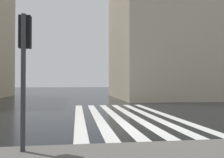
{
  "coord_description": "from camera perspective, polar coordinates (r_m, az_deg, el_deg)",
  "views": [
    {
      "loc": [
        -9.85,
        2.75,
        1.86
      ],
      "look_at": [
        4.01,
        0.73,
        2.12
      ],
      "focal_mm": 38.49,
      "sensor_mm": 36.0,
      "label": 1
    }
  ],
  "objects": [
    {
      "name": "ground_plane",
      "position": [
        10.39,
        7.33,
        -11.36
      ],
      "size": [
        220.0,
        220.0,
        0.0
      ],
      "primitive_type": "plane",
      "color": "black"
    },
    {
      "name": "zebra_crossing",
      "position": [
        14.22,
        2.51,
        -8.56
      ],
      "size": [
        13.0,
        5.5,
        0.01
      ],
      "color": "silver",
      "rests_on": "ground_plane"
    },
    {
      "name": "haussmann_block_corner",
      "position": [
        35.91,
        21.74,
        14.63
      ],
      "size": [
        15.13,
        24.85,
        23.54
      ],
      "color": "beige",
      "rests_on": "ground_plane"
    },
    {
      "name": "traffic_signal_post",
      "position": [
        6.63,
        -20.08,
        5.93
      ],
      "size": [
        0.44,
        0.3,
        3.48
      ],
      "color": "#333338",
      "rests_on": "sidewalk_pavement"
    }
  ]
}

